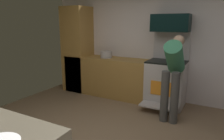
{
  "coord_description": "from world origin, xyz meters",
  "views": [
    {
      "loc": [
        1.38,
        -2.25,
        1.71
      ],
      "look_at": [
        0.0,
        0.3,
        1.05
      ],
      "focal_mm": 33.34,
      "sensor_mm": 36.0,
      "label": 1
    }
  ],
  "objects_px": {
    "oven_range": "(166,82)",
    "stock_pot": "(106,54)",
    "person_cook": "(173,71)",
    "microwave": "(171,23)"
  },
  "relations": [
    {
      "from": "oven_range",
      "to": "person_cook",
      "type": "bearing_deg",
      "value": -67.34
    },
    {
      "from": "oven_range",
      "to": "microwave",
      "type": "relative_size",
      "value": 2.07
    },
    {
      "from": "stock_pot",
      "to": "microwave",
      "type": "bearing_deg",
      "value": 3.15
    },
    {
      "from": "microwave",
      "to": "stock_pot",
      "type": "bearing_deg",
      "value": -176.85
    },
    {
      "from": "oven_range",
      "to": "person_cook",
      "type": "xyz_separation_m",
      "value": [
        0.25,
        -0.61,
        0.39
      ]
    },
    {
      "from": "microwave",
      "to": "person_cook",
      "type": "relative_size",
      "value": 0.5
    },
    {
      "from": "oven_range",
      "to": "stock_pot",
      "type": "distance_m",
      "value": 1.52
    },
    {
      "from": "microwave",
      "to": "oven_range",
      "type": "bearing_deg",
      "value": -90.0
    },
    {
      "from": "person_cook",
      "to": "stock_pot",
      "type": "xyz_separation_m",
      "value": [
        -1.71,
        0.62,
        0.08
      ]
    },
    {
      "from": "oven_range",
      "to": "microwave",
      "type": "xyz_separation_m",
      "value": [
        0.0,
        0.09,
        1.2
      ]
    }
  ]
}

